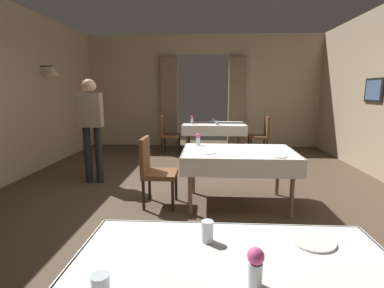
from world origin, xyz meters
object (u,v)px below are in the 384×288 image
Objects in this scene: dining_table_mid at (238,157)px; plate_near_c at (312,240)px; chair_mid_left at (154,168)px; chair_far_right at (261,134)px; glass_near_d at (100,285)px; glass_far_b at (217,123)px; dining_table_far at (214,127)px; chair_far_left at (168,132)px; flower_vase_mid at (198,139)px; flower_vase_far at (192,119)px; person_waiter_by_doorway at (91,122)px; plate_mid_b at (278,156)px; glass_near_b at (207,231)px; glass_far_c at (213,120)px; flower_vase_near at (255,266)px; plate_mid_c at (207,153)px.

plate_near_c is (0.15, -2.33, 0.09)m from dining_table_mid.
chair_mid_left is 3.78m from chair_far_right.
glass_near_d is 5.66m from glass_far_b.
chair_far_right is at bearing -2.78° from dining_table_far.
chair_far_left is at bearing 113.83° from dining_table_mid.
flower_vase_mid is at bearing 37.56° from chair_mid_left.
dining_table_mid is 3.50m from chair_far_left.
chair_mid_left reaches higher than dining_table_far.
person_waiter_by_doorway is at bearing -124.47° from flower_vase_far.
glass_far_b is (0.92, 2.95, 0.28)m from chair_mid_left.
glass_near_b is at bearing -112.67° from plate_mid_b.
chair_far_left is 0.72m from flower_vase_far.
plate_near_c is 2.91× the size of glass_far_c.
chair_far_right is 6.14m from glass_near_d.
dining_table_mid is 8.87× the size of flower_vase_near.
dining_table_mid is at bearing 93.72° from plate_near_c.
flower_vase_near is 1.68× the size of glass_far_b.
plate_mid_b is 3.01m from person_waiter_by_doorway.
dining_table_mid is at bearing 73.63° from glass_near_d.
dining_table_far is at bearing 101.55° from plate_mid_b.
dining_table_far is 5.87m from flower_vase_near.
dining_table_mid is at bearing 5.11° from chair_mid_left.
glass_near_d reaches higher than plate_mid_c.
glass_far_b is at bearing 93.98° from plate_near_c.
glass_far_b is 0.06× the size of person_waiter_by_doorway.
chair_far_right reaches higher than glass_far_b.
chair_mid_left is at bearing 173.53° from plate_mid_c.
plate_near_c is (1.56, -5.52, 0.24)m from chair_far_left.
dining_table_mid is at bearing 23.73° from plate_mid_c.
plate_near_c is at bearing -98.33° from plate_mid_b.
chair_far_left is at bearing 106.46° from plate_mid_c.
flower_vase_near reaches higher than plate_mid_b.
glass_far_b is (0.20, 3.03, 0.04)m from plate_mid_c.
chair_far_left is 1.28m from glass_far_b.
glass_near_b is 5.85m from glass_far_c.
dining_table_far is 7.22× the size of plate_mid_b.
glass_far_c reaches higher than plate_mid_b.
glass_near_d is 5.81m from flower_vase_far.
plate_near_c is 5.83m from glass_far_c.
glass_far_b is (0.61, 5.63, 0.01)m from glass_near_d.
flower_vase_mid is 2.54m from glass_far_b.
flower_vase_near reaches higher than plate_near_c.
glass_near_b is 2.70m from flower_vase_mid.
flower_vase_near is at bearing -134.16° from plate_near_c.
dining_table_mid is 1.14m from chair_mid_left.
glass_near_d is at bearing -105.96° from chair_far_right.
chair_mid_left is 0.54× the size of person_waiter_by_doorway.
person_waiter_by_doorway is (-2.04, -2.68, 0.23)m from glass_far_c.
plate_mid_c is at bearing -111.25° from chair_far_right.
flower_vase_far is 0.62m from glass_far_b.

